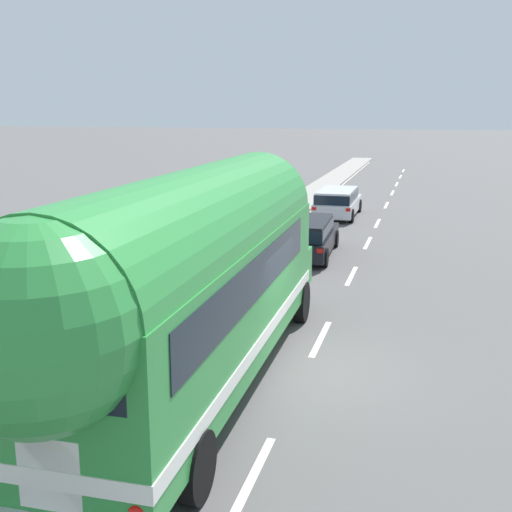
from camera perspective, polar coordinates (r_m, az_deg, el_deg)
The scene contains 6 objects.
ground_plane at distance 13.25m, azimuth 4.37°, elevation -10.03°, with size 300.00×300.00×0.00m, color #565454.
lane_markings at distance 25.86m, azimuth 4.26°, elevation 1.43°, with size 3.72×80.00×0.01m.
sidewalk_slab at distance 23.58m, azimuth -1.99°, elevation 0.50°, with size 1.98×90.00×0.15m, color gray.
painted_bus at distance 11.28m, azimuth -6.15°, elevation -1.83°, with size 2.71×12.28×4.12m.
car_lead at distance 22.83m, azimuth 4.40°, elevation 1.89°, with size 2.08×4.76×1.37m.
car_second at distance 31.35m, azimuth 7.21°, elevation 4.87°, with size 1.91×4.70×1.37m.
Camera 1 is at (2.21, -11.99, 5.17)m, focal length 45.23 mm.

